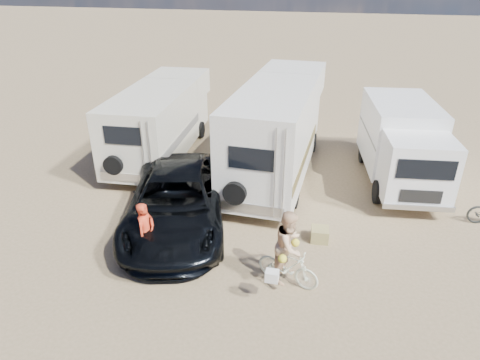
% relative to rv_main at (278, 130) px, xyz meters
% --- Properties ---
extents(ground, '(140.00, 140.00, 0.00)m').
position_rel_rv_main_xyz_m(ground, '(0.39, -6.52, -1.62)').
color(ground, '#957C59').
rests_on(ground, ground).
extents(rv_main, '(2.54, 7.76, 3.24)m').
position_rel_rv_main_xyz_m(rv_main, '(0.00, 0.00, 0.00)').
color(rv_main, white).
rests_on(rv_main, ground).
extents(rv_left, '(2.65, 6.93, 2.69)m').
position_rel_rv_main_xyz_m(rv_left, '(-4.62, 0.62, -0.27)').
color(rv_left, beige).
rests_on(rv_left, ground).
extents(box_truck, '(2.71, 5.41, 2.63)m').
position_rel_rv_main_xyz_m(box_truck, '(4.15, 0.20, -0.31)').
color(box_truck, white).
rests_on(box_truck, ground).
extents(dark_suv, '(4.03, 6.18, 1.58)m').
position_rel_rv_main_xyz_m(dark_suv, '(-2.20, -4.13, -0.83)').
color(dark_suv, black).
rests_on(dark_suv, ground).
extents(bike_man, '(1.83, 0.85, 0.93)m').
position_rel_rv_main_xyz_m(bike_man, '(-2.27, -5.98, -1.16)').
color(bike_man, '#DF490A').
rests_on(bike_man, ground).
extents(bike_woman, '(1.57, 0.85, 0.91)m').
position_rel_rv_main_xyz_m(bike_woman, '(1.18, -5.90, -1.17)').
color(bike_woman, silver).
rests_on(bike_woman, ground).
extents(rider_man, '(0.44, 0.60, 1.53)m').
position_rel_rv_main_xyz_m(rider_man, '(-2.27, -5.98, -0.85)').
color(rider_man, red).
rests_on(rider_man, ground).
extents(rider_woman, '(0.88, 1.00, 1.74)m').
position_rel_rv_main_xyz_m(rider_woman, '(1.18, -5.90, -0.75)').
color(rider_woman, '#DCB188').
rests_on(rider_woman, ground).
extents(cooler, '(0.59, 0.50, 0.40)m').
position_rel_rv_main_xyz_m(cooler, '(0.46, -2.93, -1.42)').
color(cooler, '#1C6187').
rests_on(cooler, ground).
extents(crate, '(0.50, 0.50, 0.37)m').
position_rel_rv_main_xyz_m(crate, '(1.80, -3.98, -1.43)').
color(crate, '#94884D').
rests_on(crate, ground).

